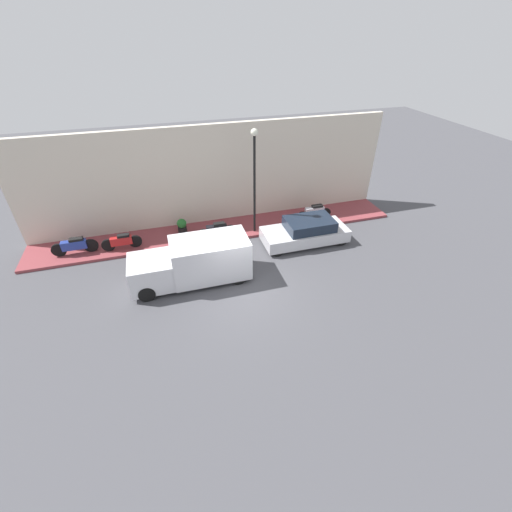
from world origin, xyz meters
The scene contains 11 objects.
ground_plane centered at (0.00, 0.00, 0.00)m, with size 60.00×60.00×0.00m, color #47474C.
sidewalk centered at (4.98, 0.00, 0.07)m, with size 2.27×19.28×0.14m.
building_facade centered at (6.26, 0.00, 2.66)m, with size 0.30×19.28×5.32m.
parked_car centered at (2.70, -4.00, 0.62)m, with size 1.81×4.31×1.30m.
delivery_van centered at (1.16, 1.91, 0.98)m, with size 1.83×5.02×1.93m.
motorcycle_black centered at (4.28, 0.28, 0.57)m, with size 0.30×1.98×0.78m.
motorcycle_blue centered at (4.63, 7.11, 0.61)m, with size 0.30×2.10×0.84m.
scooter_silver centered at (4.62, -5.35, 0.60)m, with size 0.30×2.04×0.85m.
motorcycle_red centered at (4.46, 4.97, 0.58)m, with size 0.30×1.89×0.79m.
streetlamp centered at (4.28, -1.75, 3.61)m, with size 0.34×0.34×5.33m.
potted_plant centered at (5.26, 1.97, 0.53)m, with size 0.50×0.50×0.76m.
Camera 1 is at (-10.95, 2.66, 9.48)m, focal length 24.00 mm.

